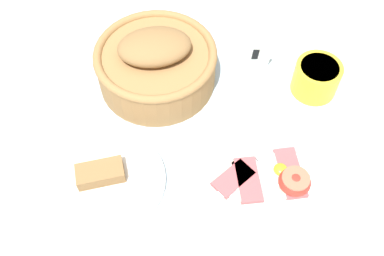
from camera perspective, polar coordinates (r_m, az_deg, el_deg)
name	(u,v)px	position (r m, az deg, el deg)	size (l,w,h in m)	color
ground_plane	(226,175)	(0.76, 4.36, -5.99)	(3.00, 3.00, 0.00)	#A3BCD1
breakfast_plate	(263,179)	(0.75, 9.05, -6.38)	(0.25, 0.25, 0.04)	silver
bread_plate	(106,180)	(0.75, -10.81, -6.52)	(0.19, 0.19, 0.04)	silver
sugar_cup	(316,77)	(0.86, 15.52, 6.22)	(0.09, 0.09, 0.06)	yellow
bread_basket	(156,63)	(0.84, -4.58, 8.20)	(0.22, 0.22, 0.11)	olive
number_card	(255,50)	(0.88, 7.96, 9.73)	(0.07, 0.05, 0.07)	white
teaspoon_by_saucer	(230,105)	(0.83, 4.87, 2.92)	(0.03, 0.19, 0.01)	silver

